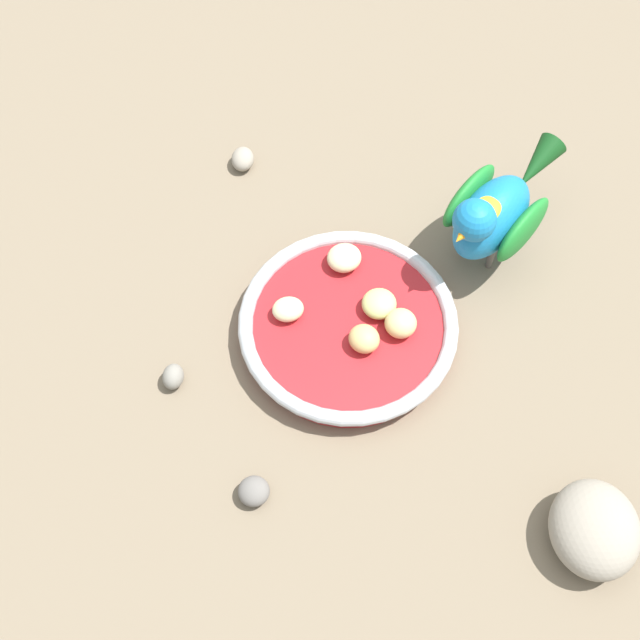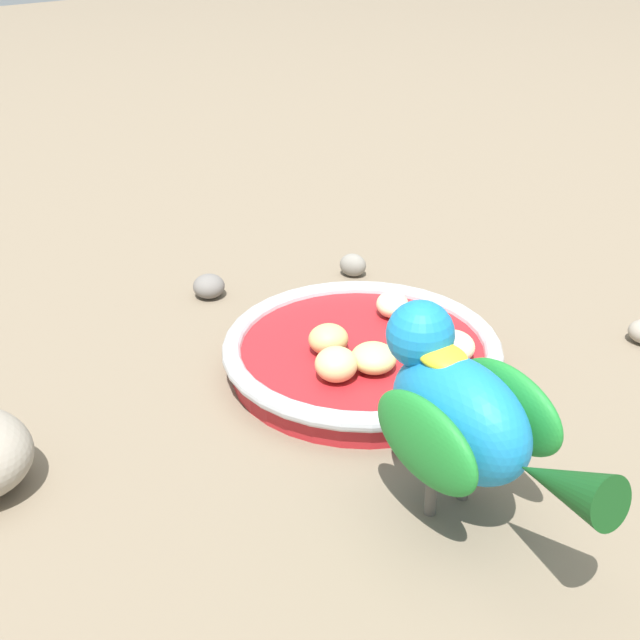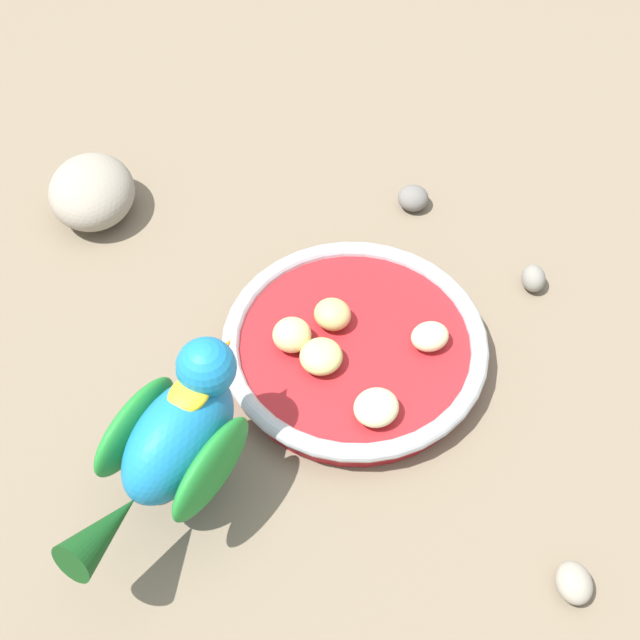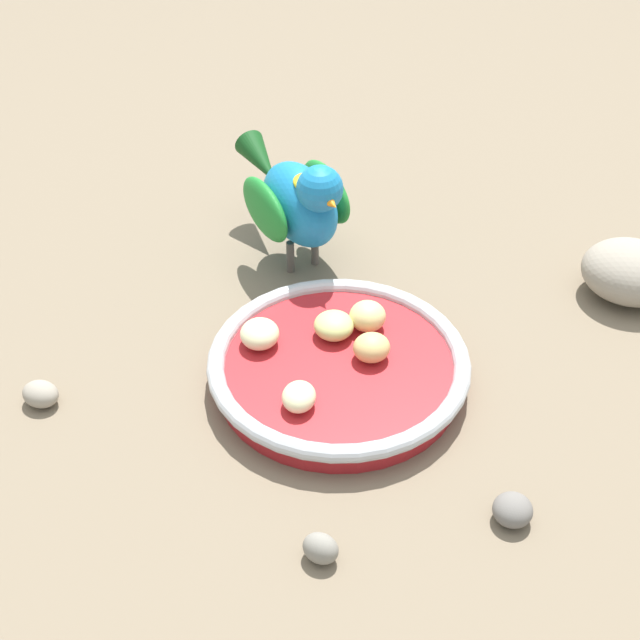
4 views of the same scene
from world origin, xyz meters
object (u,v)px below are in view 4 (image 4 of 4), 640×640
at_px(feeding_bowl, 338,368).
at_px(apple_piece_2, 299,397).
at_px(apple_piece_4, 369,345).
at_px(pebble_0, 513,510).
at_px(parrot, 298,198).
at_px(pebble_2, 321,548).
at_px(apple_piece_3, 368,316).
at_px(apple_piece_0, 334,326).
at_px(pebble_1, 41,394).
at_px(apple_piece_1, 260,334).
at_px(rock_large, 631,272).

relative_size(feeding_bowl, apple_piece_2, 6.95).
relative_size(apple_piece_4, pebble_0, 1.06).
distance_m(parrot, pebble_2, 0.36).
bearing_deg(pebble_2, feeding_bowl, 55.58).
relative_size(apple_piece_3, apple_piece_4, 1.01).
bearing_deg(apple_piece_2, feeding_bowl, 28.51).
bearing_deg(apple_piece_2, apple_piece_4, 16.64).
xyz_separation_m(apple_piece_0, apple_piece_3, (0.03, -0.01, 0.00)).
xyz_separation_m(feeding_bowl, pebble_0, (0.04, -0.19, -0.01)).
bearing_deg(pebble_0, pebble_2, 164.08).
bearing_deg(apple_piece_4, pebble_0, -87.09).
relative_size(apple_piece_2, pebble_0, 1.08).
relative_size(parrot, pebble_1, 5.91).
relative_size(feeding_bowl, apple_piece_0, 6.29).
bearing_deg(apple_piece_1, pebble_1, 165.60).
distance_m(apple_piece_2, parrot, 0.23).
bearing_deg(apple_piece_2, pebble_2, -112.05).
height_order(parrot, pebble_1, parrot).
xyz_separation_m(pebble_0, pebble_1, (-0.26, 0.29, -0.00)).
height_order(feeding_bowl, pebble_2, feeding_bowl).
relative_size(apple_piece_2, parrot, 0.17).
bearing_deg(apple_piece_1, pebble_0, -71.22).
relative_size(apple_piece_4, rock_large, 0.34).
height_order(apple_piece_2, parrot, parrot).
height_order(apple_piece_1, apple_piece_3, apple_piece_3).
distance_m(apple_piece_4, pebble_0, 0.18).
height_order(apple_piece_0, pebble_2, apple_piece_0).
height_order(apple_piece_1, pebble_0, apple_piece_1).
bearing_deg(apple_piece_3, apple_piece_4, -119.81).
distance_m(pebble_0, pebble_1, 0.39).
xyz_separation_m(pebble_1, pebble_2, (0.12, -0.25, 0.00)).
xyz_separation_m(apple_piece_2, apple_piece_3, (0.10, 0.06, 0.00)).
xyz_separation_m(feeding_bowl, pebble_1, (-0.23, 0.10, -0.01)).
distance_m(rock_large, pebble_1, 0.54).
relative_size(parrot, rock_large, 2.03).
height_order(apple_piece_2, pebble_1, apple_piece_2).
height_order(apple_piece_0, parrot, parrot).
relative_size(apple_piece_0, pebble_0, 1.19).
xyz_separation_m(feeding_bowl, apple_piece_4, (0.03, -0.01, 0.02)).
bearing_deg(pebble_2, apple_piece_3, 50.12).
bearing_deg(apple_piece_4, pebble_1, 157.49).
bearing_deg(apple_piece_3, feeding_bowl, -149.25).
xyz_separation_m(apple_piece_1, pebble_1, (-0.18, 0.05, -0.02)).
distance_m(apple_piece_0, apple_piece_4, 0.04).
distance_m(apple_piece_1, pebble_0, 0.26).
bearing_deg(apple_piece_4, apple_piece_2, -163.36).
bearing_deg(apple_piece_2, pebble_0, -60.73).
relative_size(apple_piece_2, apple_piece_3, 1.00).
relative_size(apple_piece_2, pebble_2, 1.20).
bearing_deg(apple_piece_2, apple_piece_3, 29.54).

